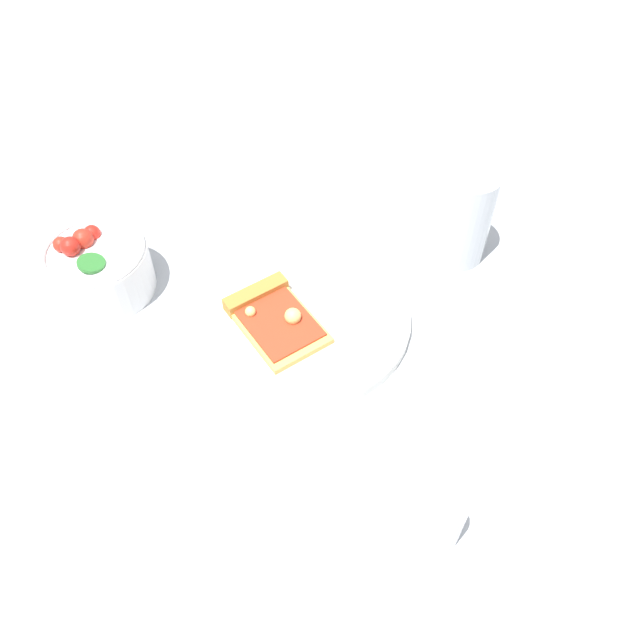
% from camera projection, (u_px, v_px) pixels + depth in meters
% --- Properties ---
extents(ground_plane, '(2.40, 2.40, 0.00)m').
position_uv_depth(ground_plane, '(295.00, 296.00, 0.81)').
color(ground_plane, '#B2B7BC').
rests_on(ground_plane, ground).
extents(plate, '(0.26, 0.26, 0.01)m').
position_uv_depth(plate, '(302.00, 317.00, 0.78)').
color(plate, white).
rests_on(plate, ground_plane).
extents(pizza_slice_main, '(0.13, 0.10, 0.03)m').
position_uv_depth(pizza_slice_main, '(273.00, 316.00, 0.77)').
color(pizza_slice_main, '#E5B256').
rests_on(pizza_slice_main, plate).
extents(salad_bowl, '(0.13, 0.13, 0.08)m').
position_uv_depth(salad_bowl, '(98.00, 267.00, 0.80)').
color(salad_bowl, white).
rests_on(salad_bowl, ground_plane).
extents(soda_glass, '(0.07, 0.07, 0.13)m').
position_uv_depth(soda_glass, '(462.00, 218.00, 0.82)').
color(soda_glass, silver).
rests_on(soda_glass, ground_plane).
extents(pepper_shaker, '(0.03, 0.03, 0.08)m').
position_uv_depth(pepper_shaker, '(444.00, 520.00, 0.59)').
color(pepper_shaker, silver).
rests_on(pepper_shaker, ground_plane).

